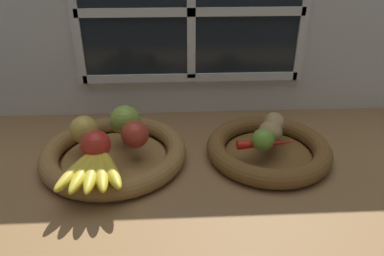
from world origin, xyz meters
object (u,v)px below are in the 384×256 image
Objects in this scene: apple_red_front at (96,145)px; banana_bunch_front at (94,168)px; potato_large at (270,132)px; chili_pepper at (266,144)px; fruit_bowl_left at (114,153)px; lime_near at (263,140)px; fruit_bowl_right at (268,149)px; apple_golden_left at (84,130)px; apple_green_back at (125,120)px; potato_back at (274,123)px; apple_red_right at (135,135)px.

banana_bunch_front is (0.55, -6.56, -1.90)cm from apple_red_front.
potato_large is 0.44× the size of chili_pepper.
potato_large reaches higher than fruit_bowl_left.
lime_near is at bearing -150.37° from chili_pepper.
fruit_bowl_right is 4.57× the size of apple_red_front.
lime_near is (-2.77, -4.16, 0.24)cm from potato_large.
chili_pepper is at bearing 32.50° from lime_near.
fruit_bowl_left is 38.43cm from fruit_bowl_right.
chili_pepper is at bearing -115.62° from potato_large.
apple_golden_left is 1.00× the size of apple_red_front.
apple_green_back is at bearing 162.58° from chili_pepper.
banana_bunch_front is at bearing -167.74° from lime_near.
apple_golden_left is at bearing -176.34° from potato_back.
fruit_bowl_left and fruit_bowl_right have the same top height.
lime_near is at bearing 12.26° from banana_bunch_front.
chili_pepper is (34.17, -8.87, -2.70)cm from apple_green_back.
apple_golden_left reaches higher than fruit_bowl_right.
potato_back is at bearing 3.66° from apple_golden_left.
chili_pepper is at bearing -114.94° from potato_back.
apple_green_back is 0.54× the size of chili_pepper.
potato_back reaches higher than chili_pepper.
apple_green_back is 34.43cm from lime_near.
banana_bunch_front is at bearing -105.11° from apple_green_back.
apple_red_front is at bearing -153.75° from apple_red_right.
apple_red_front reaches higher than fruit_bowl_right.
fruit_bowl_right is 2.19× the size of chili_pepper.
fruit_bowl_left is 9.24cm from apple_golden_left.
fruit_bowl_left is 1.15× the size of fruit_bowl_right.
fruit_bowl_left is at bearing -180.00° from fruit_bowl_right.
lime_near reaches higher than chili_pepper.
apple_red_front is 0.48× the size of chili_pepper.
chili_pepper is at bearing -5.35° from fruit_bowl_left.
apple_golden_left is 47.60cm from potato_back.
fruit_bowl_left is at bearing -173.36° from potato_back.
apple_golden_left is at bearing 177.87° from fruit_bowl_right.
potato_back reaches higher than banana_bunch_front.
apple_red_front is 1.09× the size of potato_large.
apple_green_back is 36.26cm from potato_large.
lime_near is 0.38× the size of chili_pepper.
apple_red_front is (-5.36, -11.26, -0.41)cm from apple_green_back.
potato_back reaches higher than fruit_bowl_right.
apple_green_back is at bearing 178.94° from potato_back.
fruit_bowl_left is at bearing -180.00° from potato_large.
fruit_bowl_left is 38.75cm from potato_large.
fruit_bowl_left is 6.64× the size of lime_near.
potato_back is (42.78, 17.11, 0.89)cm from banana_bunch_front.
potato_back is at bearing 21.80° from banana_bunch_front.
apple_red_right is 32.89cm from potato_large.
lime_near is (-4.92, -8.88, 0.29)cm from potato_back.
fruit_bowl_left is at bearing 171.78° from chili_pepper.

